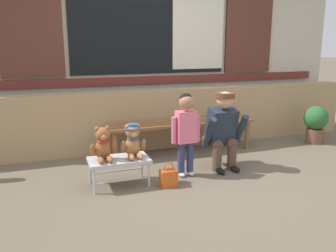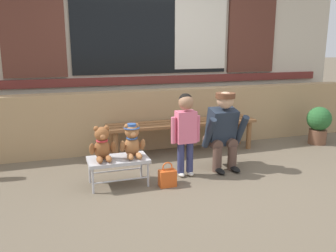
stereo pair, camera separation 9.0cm
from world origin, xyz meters
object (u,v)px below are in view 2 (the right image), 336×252
adult_crouching (223,130)px  wooden_bench_long (183,126)px  teddy_bear_with_hat (132,141)px  small_display_bench (118,161)px  potted_plant (319,123)px  child_standing (186,126)px  teddy_bear_plain (102,145)px  handbag_on_ground (167,178)px

adult_crouching → wooden_bench_long: bearing=106.5°
teddy_bear_with_hat → small_display_bench: bearing=-179.2°
small_display_bench → potted_plant: size_ratio=1.12×
small_display_bench → child_standing: 0.85m
small_display_bench → potted_plant: (3.18, 0.65, 0.06)m
wooden_bench_long → child_standing: child_standing is taller
teddy_bear_plain → teddy_bear_with_hat: 0.32m
child_standing → potted_plant: child_standing is taller
child_standing → handbag_on_ground: 0.62m
adult_crouching → handbag_on_ground: size_ratio=3.49×
teddy_bear_plain → handbag_on_ground: size_ratio=1.34×
teddy_bear_plain → child_standing: size_ratio=0.38×
wooden_bench_long → adult_crouching: bearing=-73.5°
small_display_bench → child_standing: bearing=2.0°
adult_crouching → teddy_bear_with_hat: bearing=-174.2°
teddy_bear_plain → child_standing: child_standing is taller
handbag_on_ground → potted_plant: potted_plant is taller
wooden_bench_long → child_standing: bearing=-108.9°
teddy_bear_plain → child_standing: (0.94, 0.03, 0.13)m
child_standing → adult_crouching: child_standing is taller
teddy_bear_plain → potted_plant: bearing=10.9°
adult_crouching → potted_plant: size_ratio=1.67×
child_standing → potted_plant: 2.50m
wooden_bench_long → small_display_bench: bearing=-140.6°
teddy_bear_with_hat → handbag_on_ground: bearing=-33.1°
wooden_bench_long → handbag_on_ground: (-0.59, -1.10, -0.28)m
child_standing → teddy_bear_with_hat: bearing=-177.7°
wooden_bench_long → handbag_on_ground: size_ratio=7.72×
wooden_bench_long → small_display_bench: (-1.07, -0.88, -0.11)m
adult_crouching → handbag_on_ground: 0.96m
small_display_bench → handbag_on_ground: (0.49, -0.21, -0.17)m
teddy_bear_with_hat → child_standing: size_ratio=0.38×
potted_plant → wooden_bench_long: bearing=173.6°
teddy_bear_with_hat → potted_plant: bearing=12.0°
teddy_bear_plain → teddy_bear_with_hat: size_ratio=1.00×
handbag_on_ground → small_display_bench: bearing=156.6°
handbag_on_ground → potted_plant: bearing=17.6°
teddy_bear_plain → adult_crouching: bearing=4.6°
child_standing → adult_crouching: 0.54m
adult_crouching → handbag_on_ground: adult_crouching is taller
potted_plant → teddy_bear_plain: bearing=-169.1°
wooden_bench_long → adult_crouching: (0.23, -0.77, 0.11)m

